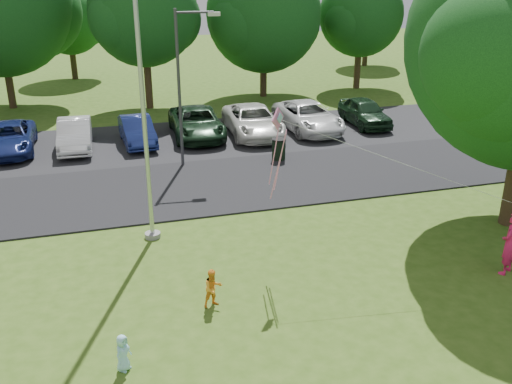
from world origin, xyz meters
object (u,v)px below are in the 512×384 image
object	(u,v)px
woman	(510,243)
child_blue	(123,353)
kite	(284,136)
trash_can	(279,150)
street_lamp	(185,75)
flagpole	(143,110)
child_yellow	(213,288)

from	to	relation	value
woman	child_blue	distance (m)	10.78
woman	kite	distance (m)	7.02
trash_can	child_blue	xyz separation A→B (m)	(-7.64, -12.48, -0.07)
trash_can	street_lamp	bearing A→B (deg)	173.53
street_lamp	child_blue	size ratio (longest dim) A/B	7.57
trash_can	child_blue	size ratio (longest dim) A/B	1.16
flagpole	trash_can	bearing A→B (deg)	44.49
child_blue	kite	xyz separation A→B (m)	(4.73, 3.45, 3.46)
trash_can	child_yellow	bearing A→B (deg)	-116.43
street_lamp	woman	bearing A→B (deg)	-53.92
child_blue	street_lamp	bearing A→B (deg)	25.71
child_yellow	child_blue	world-z (taller)	child_yellow
street_lamp	trash_can	world-z (taller)	street_lamp
kite	child_blue	bearing A→B (deg)	172.48
child_blue	kite	size ratio (longest dim) A/B	0.14
flagpole	child_yellow	xyz separation A→B (m)	(1.04, -4.40, -3.65)
street_lamp	kite	world-z (taller)	street_lamp
woman	child_yellow	size ratio (longest dim) A/B	1.79
trash_can	child_blue	distance (m)	14.64
flagpole	trash_can	size ratio (longest dim) A/B	9.96
flagpole	street_lamp	distance (m)	7.04
child_yellow	kite	size ratio (longest dim) A/B	0.16
woman	child_blue	size ratio (longest dim) A/B	2.15
trash_can	kite	bearing A→B (deg)	-107.86
trash_can	woman	world-z (taller)	woman
flagpole	child_yellow	bearing A→B (deg)	-76.75
woman	street_lamp	bearing A→B (deg)	-90.09
child_yellow	child_blue	distance (m)	3.04
child_blue	kite	distance (m)	6.80
flagpole	kite	world-z (taller)	flagpole
flagpole	child_blue	world-z (taller)	flagpole
kite	child_yellow	bearing A→B (deg)	169.92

